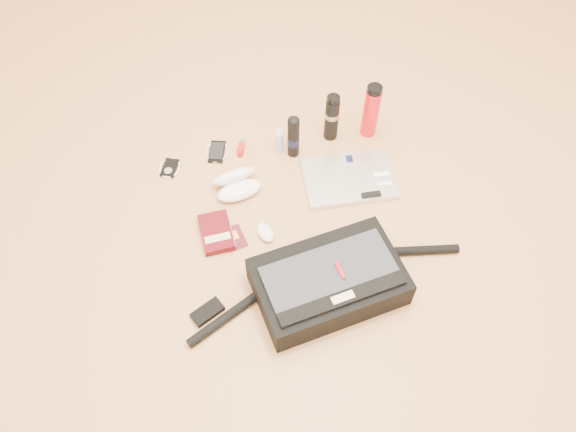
{
  "coord_description": "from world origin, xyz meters",
  "views": [
    {
      "loc": [
        -0.35,
        -1.15,
        1.83
      ],
      "look_at": [
        -0.02,
        0.03,
        0.06
      ],
      "focal_mm": 35.0,
      "sensor_mm": 36.0,
      "label": 1
    }
  ],
  "objects_px": {
    "laptop": "(349,179)",
    "book": "(217,233)",
    "thermos_black": "(332,117)",
    "thermos_red": "(371,111)",
    "messenger_bag": "(328,282)"
  },
  "relations": [
    {
      "from": "messenger_bag",
      "to": "thermos_black",
      "type": "height_order",
      "value": "thermos_black"
    },
    {
      "from": "messenger_bag",
      "to": "laptop",
      "type": "bearing_deg",
      "value": 56.37
    },
    {
      "from": "laptop",
      "to": "thermos_red",
      "type": "bearing_deg",
      "value": 61.29
    },
    {
      "from": "book",
      "to": "thermos_black",
      "type": "xyz_separation_m",
      "value": [
        0.58,
        0.38,
        0.1
      ]
    },
    {
      "from": "thermos_red",
      "to": "laptop",
      "type": "bearing_deg",
      "value": -125.31
    },
    {
      "from": "book",
      "to": "thermos_red",
      "type": "height_order",
      "value": "thermos_red"
    },
    {
      "from": "messenger_bag",
      "to": "thermos_red",
      "type": "relative_size",
      "value": 4.03
    },
    {
      "from": "thermos_red",
      "to": "messenger_bag",
      "type": "bearing_deg",
      "value": -120.52
    },
    {
      "from": "laptop",
      "to": "thermos_black",
      "type": "height_order",
      "value": "thermos_black"
    },
    {
      "from": "laptop",
      "to": "book",
      "type": "xyz_separation_m",
      "value": [
        -0.58,
        -0.12,
        0.0
      ]
    },
    {
      "from": "book",
      "to": "thermos_black",
      "type": "bearing_deg",
      "value": 33.15
    },
    {
      "from": "messenger_bag",
      "to": "thermos_black",
      "type": "relative_size",
      "value": 4.61
    },
    {
      "from": "thermos_red",
      "to": "book",
      "type": "bearing_deg",
      "value": -154.68
    },
    {
      "from": "laptop",
      "to": "book",
      "type": "relative_size",
      "value": 2.2
    },
    {
      "from": "laptop",
      "to": "book",
      "type": "distance_m",
      "value": 0.59
    }
  ]
}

